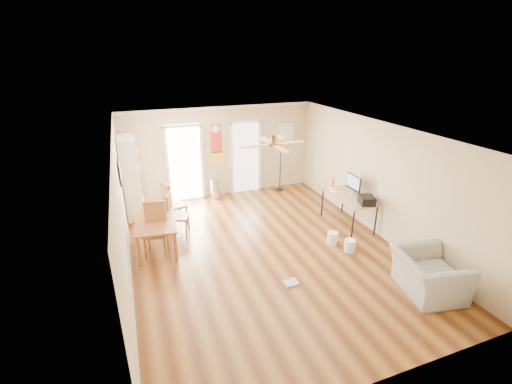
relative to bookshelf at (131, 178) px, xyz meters
name	(u,v)px	position (x,y,z in m)	size (l,w,h in m)	color
floor	(266,251)	(2.52, -2.87, -1.04)	(7.00, 7.00, 0.00)	brown
ceiling	(267,132)	(2.52, -2.87, 1.56)	(5.50, 7.00, 0.00)	silver
wall_back	(221,152)	(2.52, 0.63, 0.26)	(5.50, 0.04, 2.60)	beige
wall_front	(381,304)	(2.52, -6.37, 0.26)	(5.50, 0.04, 2.60)	beige
wall_left	(122,217)	(-0.23, -2.87, 0.26)	(0.04, 7.00, 2.60)	beige
wall_right	(378,179)	(5.27, -2.87, 0.26)	(0.04, 7.00, 2.60)	beige
crown_molding	(267,134)	(2.52, -2.87, 1.52)	(5.50, 7.00, 0.08)	white
kitchen_doorway	(185,164)	(1.47, 0.62, 0.01)	(0.90, 0.10, 2.10)	white
bathroom_doorway	(245,158)	(3.27, 0.62, 0.01)	(0.80, 0.10, 2.10)	white
wall_decal	(216,144)	(2.40, 0.61, 0.51)	(0.46, 0.03, 1.10)	red
ac_grille	(286,133)	(4.57, 0.60, 0.66)	(0.50, 0.04, 0.60)	white
framed_poster	(119,171)	(-0.20, -1.47, 0.66)	(0.04, 0.66, 0.48)	black
ceiling_fan	(273,144)	(2.52, -3.17, 1.39)	(1.24, 1.24, 0.20)	#593819
bookshelf	(131,178)	(0.00, 0.00, 0.00)	(0.42, 0.94, 2.09)	white
dining_table	(157,234)	(0.37, -1.92, -0.70)	(0.82, 1.37, 0.69)	#985931
dining_chair_right_a	(175,203)	(0.92, -0.87, -0.49)	(0.46, 0.46, 1.11)	#93592F
dining_chair_right_b	(179,215)	(0.92, -1.46, -0.54)	(0.42, 0.42, 1.02)	olive
dining_chair_near	(155,231)	(0.33, -2.16, -0.48)	(0.46, 0.46, 1.12)	#AA7237
trash_can	(215,189)	(2.24, 0.33, -0.75)	(0.27, 0.27, 0.59)	#B1B1B4
torchiere_lamp	(280,163)	(4.27, 0.29, -0.18)	(0.32, 0.32, 1.72)	black
computer_desk	(348,211)	(4.87, -2.41, -0.66)	(0.71, 1.42, 0.76)	tan
imac	(353,185)	(4.99, -2.35, -0.03)	(0.08, 0.54, 0.51)	black
keyboard	(333,190)	(4.72, -1.92, -0.28)	(0.14, 0.44, 0.02)	white
printer	(367,200)	(4.97, -2.93, -0.19)	(0.32, 0.37, 0.19)	black
orange_bottle	(333,183)	(4.82, -1.74, -0.17)	(0.07, 0.07, 0.22)	#E35D14
wastebasket_a	(333,238)	(4.05, -3.08, -0.91)	(0.24, 0.24, 0.27)	white
wastebasket_b	(350,246)	(4.21, -3.50, -0.91)	(0.24, 0.24, 0.27)	white
floor_cloth	(291,283)	(2.53, -4.10, -1.02)	(0.27, 0.21, 0.04)	#A6A6A0
armchair	(428,274)	(4.67, -5.15, -0.67)	(1.14, 1.00, 0.74)	#9A9A95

